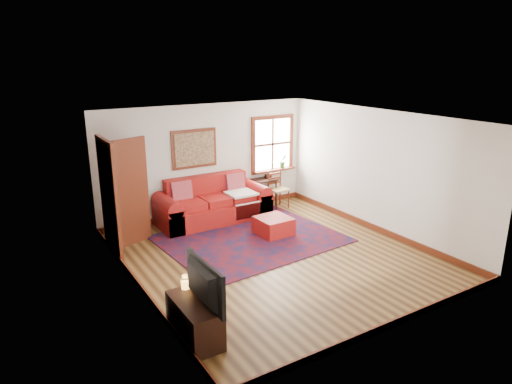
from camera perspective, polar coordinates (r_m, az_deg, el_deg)
ground at (r=8.38m, az=2.31°, el=-7.95°), size 5.50×5.50×0.00m
room_envelope at (r=7.86m, az=2.39°, el=3.11°), size 5.04×5.54×2.52m
window at (r=11.08m, az=2.25°, el=5.32°), size 1.18×0.20×1.38m
doorway at (r=8.70m, az=-16.55°, el=-0.20°), size 0.89×1.08×2.14m
framed_artwork at (r=10.05m, az=-7.72°, el=5.38°), size 1.05×0.07×0.85m
persian_rug at (r=9.09m, az=-0.66°, el=-5.84°), size 3.50×2.89×0.02m
red_leather_sofa at (r=10.06m, az=-5.45°, el=-1.80°), size 2.45×1.01×0.96m
red_ottoman at (r=9.26m, az=2.20°, el=-4.28°), size 0.67×0.67×0.37m
side_table at (r=10.91m, az=1.03°, el=1.03°), size 0.56×0.42×0.67m
ladder_back_chair at (r=10.87m, az=2.68°, el=0.54°), size 0.43×0.42×0.88m
media_cabinet at (r=6.08m, az=-7.68°, el=-15.58°), size 0.42×0.94×0.52m
television at (r=5.74m, az=-7.31°, el=-11.36°), size 0.13×1.00×0.58m
candle_hurricane at (r=6.23m, az=-8.84°, el=-11.16°), size 0.12×0.12×0.18m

